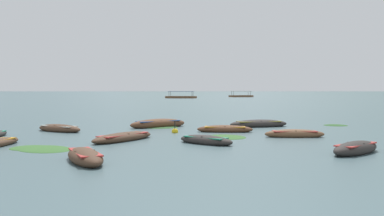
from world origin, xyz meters
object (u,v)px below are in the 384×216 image
object	(u,v)px
rowboat_1	(259,124)
rowboat_7	(85,157)
rowboat_2	(206,140)
ferry_2	(241,96)
ferry_1	(181,97)
rowboat_9	(123,137)
rowboat_11	(295,134)
rowboat_5	(225,129)
mooring_buoy	(175,131)
rowboat_4	(59,129)
rowboat_8	(158,124)
rowboat_6	(356,149)

from	to	relation	value
rowboat_1	rowboat_7	world-z (taller)	rowboat_1
rowboat_2	ferry_2	bearing A→B (deg)	79.91
ferry_2	ferry_1	bearing A→B (deg)	-136.75
rowboat_9	rowboat_11	xyz separation A→B (m)	(9.64, 1.20, 0.00)
rowboat_9	ferry_1	world-z (taller)	ferry_1
rowboat_5	mooring_buoy	distance (m)	3.26
rowboat_4	rowboat_11	bearing A→B (deg)	-14.92
rowboat_8	mooring_buoy	world-z (taller)	mooring_buoy
ferry_1	mooring_buoy	distance (m)	113.24
rowboat_2	rowboat_5	world-z (taller)	rowboat_5
rowboat_5	rowboat_7	distance (m)	12.63
rowboat_1	rowboat_7	xyz separation A→B (m)	(-9.58, -14.30, -0.02)
rowboat_7	ferry_1	bearing A→B (deg)	87.33
rowboat_11	mooring_buoy	world-z (taller)	mooring_buoy
rowboat_9	rowboat_1	bearing A→B (deg)	41.13
rowboat_6	rowboat_9	xyz separation A→B (m)	(-10.47, 4.87, -0.03)
rowboat_7	rowboat_9	world-z (taller)	rowboat_7
rowboat_8	rowboat_11	world-z (taller)	rowboat_8
rowboat_4	ferry_2	xyz separation A→B (m)	(34.27, 134.93, 0.26)
rowboat_2	rowboat_8	world-z (taller)	rowboat_8
mooring_buoy	ferry_2	bearing A→B (deg)	78.89
ferry_1	ferry_2	xyz separation A→B (m)	(24.35, 22.91, 0.00)
rowboat_9	rowboat_7	bearing A→B (deg)	-95.50
rowboat_7	mooring_buoy	world-z (taller)	mooring_buoy
rowboat_1	rowboat_9	size ratio (longest dim) A/B	1.07
rowboat_2	rowboat_7	size ratio (longest dim) A/B	0.86
rowboat_5	rowboat_7	world-z (taller)	rowboat_7
rowboat_1	ferry_1	world-z (taller)	ferry_1
rowboat_8	rowboat_11	size ratio (longest dim) A/B	1.29
rowboat_7	mooring_buoy	distance (m)	10.88
rowboat_6	mooring_buoy	bearing A→B (deg)	131.45
ferry_1	rowboat_7	bearing A→B (deg)	-92.67
rowboat_9	mooring_buoy	distance (m)	4.74
rowboat_9	ferry_2	world-z (taller)	ferry_2
mooring_buoy	ferry_1	bearing A→B (deg)	88.80
rowboat_5	rowboat_6	size ratio (longest dim) A/B	1.14
mooring_buoy	rowboat_7	bearing A→B (deg)	-108.19
rowboat_4	rowboat_9	distance (m)	6.95
rowboat_6	ferry_1	xyz separation A→B (m)	(-5.33, 121.93, 0.24)
rowboat_2	rowboat_7	bearing A→B (deg)	-134.66
rowboat_6	rowboat_11	distance (m)	6.13
rowboat_1	rowboat_8	xyz separation A→B (m)	(-7.38, 0.00, 0.03)
ferry_2	mooring_buoy	size ratio (longest dim) A/B	10.74
rowboat_4	rowboat_7	distance (m)	12.25
rowboat_7	ferry_2	bearing A→B (deg)	78.38
rowboat_2	rowboat_6	world-z (taller)	rowboat_6
rowboat_2	ferry_2	world-z (taller)	ferry_2
rowboat_7	rowboat_9	bearing A→B (deg)	84.50
rowboat_2	rowboat_7	world-z (taller)	rowboat_7
rowboat_7	rowboat_4	bearing A→B (deg)	109.80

